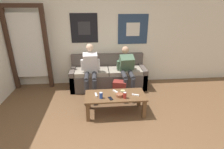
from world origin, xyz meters
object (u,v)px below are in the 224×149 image
object	(u,v)px
drink_can_blue	(101,95)
game_controller_far_center	(135,95)
coffee_table	(115,98)
backpack	(120,91)
couch	(108,76)
person_seated_adult	(90,69)
ceramic_bowl	(120,95)
pillar_candle	(123,92)
game_controller_near_right	(96,95)
game_controller_near_left	(115,91)
drink_can_red	(125,95)
cell_phone	(110,98)
person_seated_teen	(127,69)

from	to	relation	value
drink_can_blue	game_controller_far_center	size ratio (longest dim) A/B	0.85
coffee_table	backpack	size ratio (longest dim) A/B	2.67
couch	coffee_table	size ratio (longest dim) A/B	1.63
person_seated_adult	ceramic_bowl	xyz separation A→B (m)	(0.59, -0.96, -0.22)
pillar_candle	person_seated_adult	bearing A→B (deg)	128.28
drink_can_blue	game_controller_near_right	size ratio (longest dim) A/B	0.84
pillar_candle	game_controller_near_left	world-z (taller)	pillar_candle
backpack	game_controller_near_left	distance (m)	0.52
drink_can_red	ceramic_bowl	bearing A→B (deg)	142.32
game_controller_near_right	cell_phone	world-z (taller)	game_controller_near_right
person_seated_teen	ceramic_bowl	xyz separation A→B (m)	(-0.31, -0.99, -0.18)
pillar_candle	game_controller_far_center	bearing A→B (deg)	-21.76
person_seated_adult	cell_phone	world-z (taller)	person_seated_adult
pillar_candle	cell_phone	bearing A→B (deg)	-145.90
person_seated_teen	game_controller_near_left	bearing A→B (deg)	-114.96
person_seated_adult	person_seated_teen	size ratio (longest dim) A/B	1.10
pillar_candle	game_controller_near_right	bearing A→B (deg)	-177.94
person_seated_adult	pillar_candle	bearing A→B (deg)	-51.72
couch	game_controller_near_left	xyz separation A→B (m)	(0.07, -1.15, 0.13)
backpack	game_controller_far_center	distance (m)	0.71
game_controller_near_left	person_seated_adult	bearing A→B (deg)	124.87
person_seated_teen	backpack	xyz separation A→B (m)	(-0.21, -0.34, -0.42)
person_seated_teen	pillar_candle	distance (m)	0.92
drink_can_blue	drink_can_red	distance (m)	0.46
drink_can_blue	pillar_candle	bearing A→B (deg)	17.72
game_controller_near_right	drink_can_red	bearing A→B (deg)	-16.36
backpack	couch	bearing A→B (deg)	107.47
backpack	game_controller_far_center	world-z (taller)	backpack
backpack	drink_can_red	xyz separation A→B (m)	(0.00, -0.72, 0.27)
backpack	cell_phone	world-z (taller)	backpack
pillar_candle	game_controller_near_left	distance (m)	0.17
coffee_table	game_controller_far_center	world-z (taller)	game_controller_far_center
backpack	ceramic_bowl	distance (m)	0.70
couch	person_seated_adult	world-z (taller)	person_seated_adult
person_seated_teen	game_controller_near_left	distance (m)	0.89
couch	pillar_candle	world-z (taller)	couch
game_controller_near_left	coffee_table	bearing A→B (deg)	-97.47
drink_can_blue	game_controller_near_left	distance (m)	0.39
couch	ceramic_bowl	bearing A→B (deg)	-84.54
ceramic_bowl	drink_can_blue	size ratio (longest dim) A/B	1.18
backpack	cell_phone	distance (m)	0.80
person_seated_teen	game_controller_near_left	xyz separation A→B (m)	(-0.37, -0.79, -0.20)
coffee_table	drink_can_red	distance (m)	0.26
coffee_table	ceramic_bowl	size ratio (longest dim) A/B	8.31
coffee_table	game_controller_far_center	distance (m)	0.41
couch	game_controller_near_left	size ratio (longest dim) A/B	14.29
person_seated_adult	game_controller_near_left	distance (m)	0.95
backpack	pillar_candle	xyz separation A→B (m)	(-0.01, -0.54, 0.24)
ceramic_bowl	couch	bearing A→B (deg)	95.46
drink_can_red	backpack	bearing A→B (deg)	90.04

